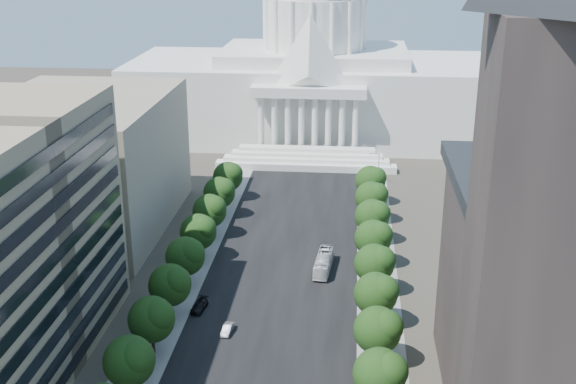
% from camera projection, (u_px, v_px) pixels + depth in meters
% --- Properties ---
extents(road_asphalt, '(30.00, 260.00, 0.01)m').
position_uv_depth(road_asphalt, '(287.00, 250.00, 155.39)').
color(road_asphalt, black).
rests_on(road_asphalt, ground).
extents(sidewalk_left, '(8.00, 260.00, 0.02)m').
position_uv_depth(sidewalk_left, '(201.00, 247.00, 157.03)').
color(sidewalk_left, gray).
rests_on(sidewalk_left, ground).
extents(sidewalk_right, '(8.00, 260.00, 0.02)m').
position_uv_depth(sidewalk_right, '(376.00, 254.00, 153.75)').
color(sidewalk_right, gray).
rests_on(sidewalk_right, ground).
extents(capitol, '(120.00, 56.00, 73.00)m').
position_uv_depth(capitol, '(314.00, 76.00, 237.46)').
color(capitol, white).
rests_on(capitol, ground).
extents(office_block_left_far, '(38.00, 52.00, 30.00)m').
position_uv_depth(office_block_left_far, '(81.00, 164.00, 163.81)').
color(office_block_left_far, gray).
rests_on(office_block_left_far, ground).
extents(tree_l_c, '(7.79, 7.60, 9.97)m').
position_uv_depth(tree_l_c, '(131.00, 360.00, 103.97)').
color(tree_l_c, '#33261C').
rests_on(tree_l_c, ground).
extents(tree_l_d, '(7.79, 7.60, 9.97)m').
position_uv_depth(tree_l_d, '(153.00, 318.00, 115.21)').
color(tree_l_d, '#33261C').
rests_on(tree_l_d, ground).
extents(tree_l_e, '(7.79, 7.60, 9.97)m').
position_uv_depth(tree_l_e, '(171.00, 284.00, 126.45)').
color(tree_l_e, '#33261C').
rests_on(tree_l_e, ground).
extents(tree_l_f, '(7.79, 7.60, 9.97)m').
position_uv_depth(tree_l_f, '(187.00, 255.00, 137.68)').
color(tree_l_f, '#33261C').
rests_on(tree_l_f, ground).
extents(tree_l_g, '(7.79, 7.60, 9.97)m').
position_uv_depth(tree_l_g, '(200.00, 231.00, 148.92)').
color(tree_l_g, '#33261C').
rests_on(tree_l_g, ground).
extents(tree_l_h, '(7.79, 7.60, 9.97)m').
position_uv_depth(tree_l_h, '(211.00, 210.00, 160.16)').
color(tree_l_h, '#33261C').
rests_on(tree_l_h, ground).
extents(tree_l_i, '(7.79, 7.60, 9.97)m').
position_uv_depth(tree_l_i, '(220.00, 192.00, 171.40)').
color(tree_l_i, '#33261C').
rests_on(tree_l_i, ground).
extents(tree_l_j, '(7.79, 7.60, 9.97)m').
position_uv_depth(tree_l_j, '(229.00, 176.00, 182.64)').
color(tree_l_j, '#33261C').
rests_on(tree_l_j, ground).
extents(tree_r_c, '(7.79, 7.60, 9.97)m').
position_uv_depth(tree_r_c, '(382.00, 373.00, 100.86)').
color(tree_r_c, '#33261C').
rests_on(tree_r_c, ground).
extents(tree_r_d, '(7.79, 7.60, 9.97)m').
position_uv_depth(tree_r_d, '(380.00, 329.00, 112.09)').
color(tree_r_d, '#33261C').
rests_on(tree_r_d, ground).
extents(tree_r_e, '(7.79, 7.60, 9.97)m').
position_uv_depth(tree_r_e, '(378.00, 293.00, 123.33)').
color(tree_r_e, '#33261C').
rests_on(tree_r_e, ground).
extents(tree_r_f, '(7.79, 7.60, 9.97)m').
position_uv_depth(tree_r_f, '(376.00, 263.00, 134.57)').
color(tree_r_f, '#33261C').
rests_on(tree_r_f, ground).
extents(tree_r_g, '(7.79, 7.60, 9.97)m').
position_uv_depth(tree_r_g, '(375.00, 237.00, 145.81)').
color(tree_r_g, '#33261C').
rests_on(tree_r_g, ground).
extents(tree_r_h, '(7.79, 7.60, 9.97)m').
position_uv_depth(tree_r_h, '(374.00, 215.00, 157.05)').
color(tree_r_h, '#33261C').
rests_on(tree_r_h, ground).
extents(tree_r_i, '(7.79, 7.60, 9.97)m').
position_uv_depth(tree_r_i, '(373.00, 197.00, 168.29)').
color(tree_r_i, '#33261C').
rests_on(tree_r_i, ground).
extents(tree_r_j, '(7.79, 7.60, 9.97)m').
position_uv_depth(tree_r_j, '(372.00, 180.00, 179.53)').
color(tree_r_j, '#33261C').
rests_on(tree_r_j, ground).
extents(streetlight_b, '(2.61, 0.44, 9.00)m').
position_uv_depth(streetlight_b, '(393.00, 381.00, 100.18)').
color(streetlight_b, gray).
rests_on(streetlight_b, ground).
extents(streetlight_c, '(2.61, 0.44, 9.00)m').
position_uv_depth(streetlight_c, '(387.00, 296.00, 123.59)').
color(streetlight_c, gray).
rests_on(streetlight_c, ground).
extents(streetlight_d, '(2.61, 0.44, 9.00)m').
position_uv_depth(streetlight_d, '(382.00, 238.00, 147.01)').
color(streetlight_d, gray).
rests_on(streetlight_d, ground).
extents(streetlight_e, '(2.61, 0.44, 9.00)m').
position_uv_depth(streetlight_e, '(379.00, 196.00, 170.42)').
color(streetlight_e, gray).
rests_on(streetlight_e, ground).
extents(streetlight_f, '(2.61, 0.44, 9.00)m').
position_uv_depth(streetlight_f, '(377.00, 164.00, 193.83)').
color(streetlight_f, gray).
rests_on(streetlight_f, ground).
extents(car_silver, '(1.85, 4.32, 1.39)m').
position_uv_depth(car_silver, '(228.00, 329.00, 123.19)').
color(car_silver, '#AAADB2').
rests_on(car_silver, ground).
extents(car_dark_b, '(2.80, 5.51, 1.53)m').
position_uv_depth(car_dark_b, '(199.00, 306.00, 130.69)').
color(car_dark_b, black).
rests_on(car_dark_b, ground).
extents(city_bus, '(3.82, 12.24, 3.36)m').
position_uv_depth(city_bus, '(324.00, 263.00, 145.76)').
color(city_bus, silver).
rests_on(city_bus, ground).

